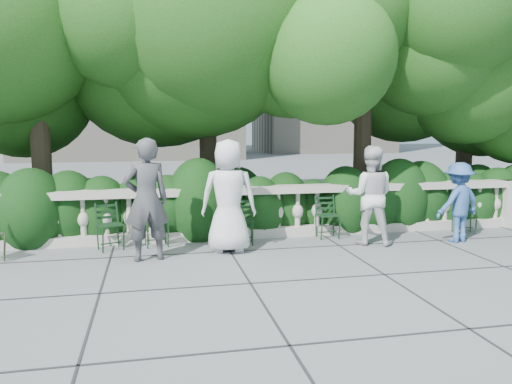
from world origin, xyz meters
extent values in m
plane|color=#5A5E62|center=(0.00, 0.00, 0.00)|extent=(90.00, 90.00, 0.00)
cube|color=#9E998E|center=(0.00, 1.80, 0.09)|extent=(12.00, 0.32, 0.18)
cube|color=#9E998E|center=(0.00, 1.80, 0.93)|extent=(12.00, 0.36, 0.14)
cube|color=#9E998E|center=(5.78, 1.80, 0.50)|extent=(0.44, 0.44, 1.00)
cylinder|color=#3F3023|center=(-4.00, 3.40, 1.40)|extent=(0.40, 0.40, 2.80)
ellipsoid|color=#143A0F|center=(-4.00, 2.96, 3.68)|extent=(5.28, 5.28, 3.96)
cylinder|color=#3F3023|center=(-0.50, 4.00, 1.70)|extent=(0.40, 0.40, 3.40)
ellipsoid|color=#143A0F|center=(-0.50, 3.48, 4.44)|extent=(6.24, 6.24, 4.68)
cylinder|color=#3F3023|center=(3.00, 3.30, 1.50)|extent=(0.40, 0.40, 3.00)
ellipsoid|color=#143A0F|center=(3.00, 2.84, 3.92)|extent=(5.52, 5.52, 4.14)
cylinder|color=#3F3023|center=(6.00, 3.80, 1.30)|extent=(0.40, 0.40, 2.60)
ellipsoid|color=#143A0F|center=(6.00, 3.40, 3.40)|extent=(4.80, 4.80, 3.60)
imported|color=silver|center=(-0.52, 0.79, 0.97)|extent=(1.03, 0.76, 1.94)
imported|color=#3F3F44|center=(-1.89, 0.54, 0.99)|extent=(0.80, 0.62, 1.98)
imported|color=silver|center=(2.09, 0.84, 0.90)|extent=(1.08, 0.98, 1.80)
imported|color=#305492|center=(3.78, 0.67, 0.74)|extent=(1.07, 0.77, 1.49)
camera|label=1|loc=(-1.79, -7.52, 2.18)|focal=35.00mm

